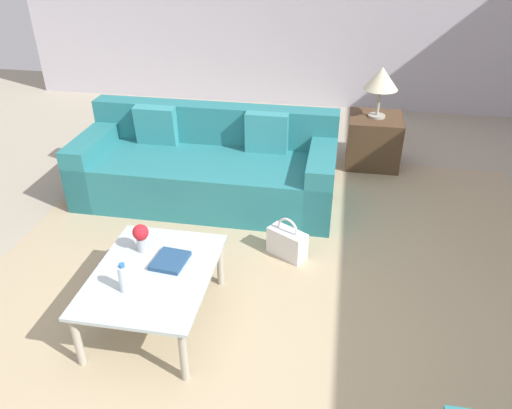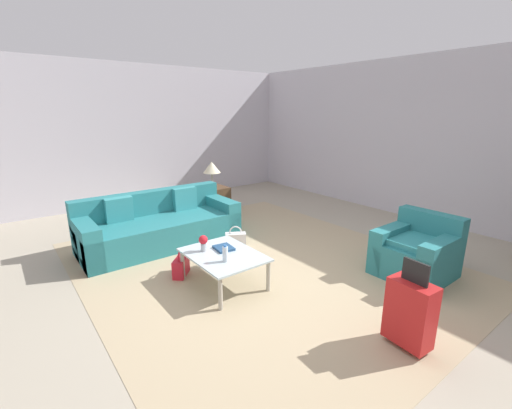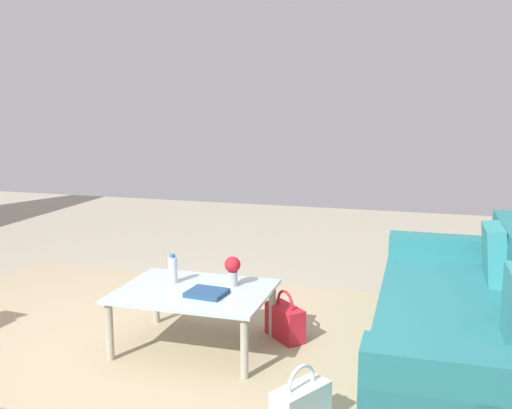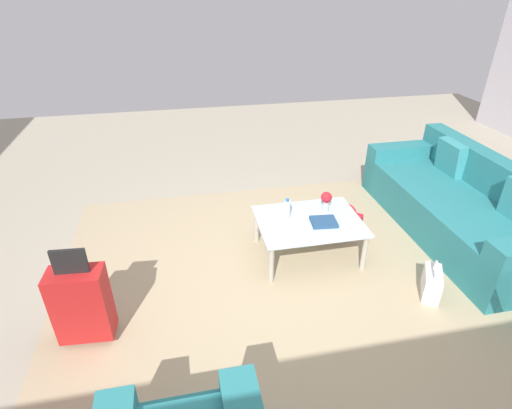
# 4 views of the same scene
# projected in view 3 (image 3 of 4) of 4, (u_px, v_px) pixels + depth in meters

# --- Properties ---
(ground_plane) EXTENTS (12.00, 12.00, 0.00)m
(ground_plane) POSITION_uv_depth(u_px,v_px,m) (105.00, 373.00, 3.53)
(ground_plane) COLOR #A89E89
(area_rug) EXTENTS (5.20, 4.40, 0.01)m
(area_rug) POSITION_uv_depth(u_px,v_px,m) (181.00, 402.00, 3.17)
(area_rug) COLOR tan
(area_rug) RESTS_ON ground
(couch) EXTENTS (0.99, 2.43, 0.83)m
(couch) POSITION_uv_depth(u_px,v_px,m) (478.00, 331.00, 3.44)
(couch) COLOR teal
(couch) RESTS_ON ground
(coffee_table) EXTENTS (1.01, 0.77, 0.41)m
(coffee_table) POSITION_uv_depth(u_px,v_px,m) (195.00, 296.00, 3.83)
(coffee_table) COLOR silver
(coffee_table) RESTS_ON ground
(water_bottle) EXTENTS (0.06, 0.06, 0.20)m
(water_bottle) POSITION_uv_depth(u_px,v_px,m) (173.00, 270.00, 3.95)
(water_bottle) COLOR silver
(water_bottle) RESTS_ON coffee_table
(coffee_table_book) EXTENTS (0.26, 0.23, 0.03)m
(coffee_table_book) POSITION_uv_depth(u_px,v_px,m) (207.00, 293.00, 3.71)
(coffee_table_book) COLOR navy
(coffee_table_book) RESTS_ON coffee_table
(flower_vase) EXTENTS (0.11, 0.11, 0.21)m
(flower_vase) POSITION_uv_depth(u_px,v_px,m) (233.00, 268.00, 3.88)
(flower_vase) COLOR #B2B7BC
(flower_vase) RESTS_ON coffee_table
(handbag_white) EXTENTS (0.28, 0.35, 0.36)m
(handbag_white) POSITION_uv_depth(u_px,v_px,m) (301.00, 407.00, 2.88)
(handbag_white) COLOR white
(handbag_white) RESTS_ON ground
(handbag_red) EXTENTS (0.33, 0.32, 0.36)m
(handbag_red) POSITION_uv_depth(u_px,v_px,m) (285.00, 321.00, 4.01)
(handbag_red) COLOR red
(handbag_red) RESTS_ON ground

